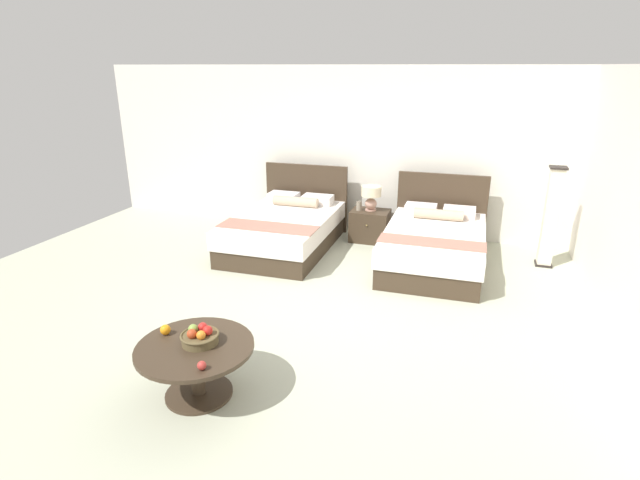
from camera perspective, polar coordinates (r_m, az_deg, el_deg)
ground_plane at (r=5.75m, az=-0.22°, el=-8.06°), size 9.75×9.76×0.02m
wall_back at (r=8.19m, az=6.59°, el=10.08°), size 9.75×0.12×2.66m
wall_side_right at (r=5.61m, az=32.68°, el=2.75°), size 0.12×5.36×2.66m
bed_near_window at (r=7.55m, az=-4.01°, el=1.28°), size 1.42×2.19×1.10m
bed_near_corner at (r=7.07m, az=13.01°, el=-0.48°), size 1.37×2.12×1.10m
nightstand at (r=7.89m, az=5.76°, el=1.66°), size 0.59×0.47×0.49m
table_lamp at (r=7.77m, az=5.91°, el=5.16°), size 0.31×0.31×0.39m
vase at (r=7.80m, az=4.49°, el=3.94°), size 0.08×0.08×0.15m
coffee_table at (r=4.34m, az=-14.09°, el=-13.08°), size 0.97×0.97×0.48m
fruit_bowl at (r=4.27m, az=-13.67°, el=-10.72°), size 0.32×0.32×0.15m
loose_apple at (r=3.95m, az=-13.45°, el=-13.86°), size 0.07×0.07×0.07m
loose_orange at (r=4.48m, az=-17.36°, el=-9.83°), size 0.09×0.09×0.09m
floor_lamp_corner at (r=7.42m, az=25.01°, el=2.36°), size 0.22×0.22×1.39m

